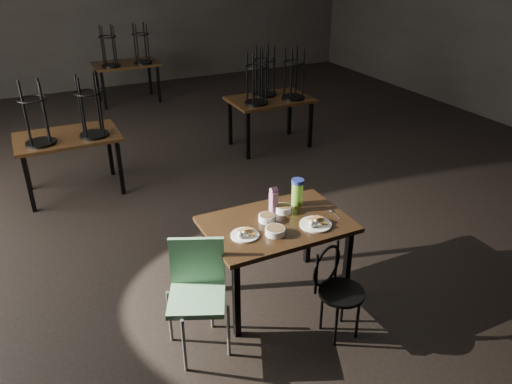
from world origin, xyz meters
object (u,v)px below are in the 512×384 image
bentwood_chair (335,285)px  school_chair (197,287)px  main_table (277,230)px  water_bottle (297,192)px  juice_carton (274,200)px

bentwood_chair → school_chair: size_ratio=0.85×
bentwood_chair → school_chair: 1.07m
main_table → water_bottle: water_bottle is taller
juice_carton → water_bottle: water_bottle is taller
juice_carton → water_bottle: 0.25m
main_table → school_chair: bearing=-162.4°
water_bottle → school_chair: water_bottle is taller
juice_carton → school_chair: bearing=-153.5°
water_bottle → school_chair: 1.25m
water_bottle → main_table: bearing=-147.2°
school_chair → water_bottle: bearing=46.0°
main_table → bentwood_chair: bentwood_chair is taller
main_table → bentwood_chair: bearing=-71.5°
juice_carton → main_table: bearing=-108.4°
main_table → bentwood_chair: size_ratio=1.58×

